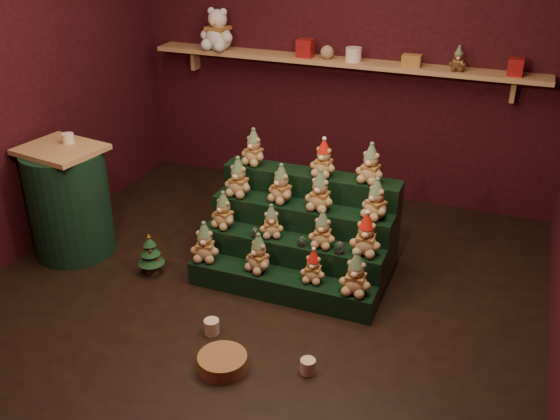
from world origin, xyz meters
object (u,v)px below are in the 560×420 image
at_px(white_bear, 218,24).
at_px(brown_bear, 458,59).
at_px(snow_globe_a, 255,232).
at_px(mug_right, 308,366).
at_px(snow_globe_c, 340,247).
at_px(side_table, 69,201).
at_px(riser_tier_front, 280,286).
at_px(snow_globe_b, 302,241).
at_px(mini_christmas_tree, 151,254).
at_px(mug_left, 212,327).
at_px(wicker_basket, 223,362).

bearing_deg(white_bear, brown_bear, 7.11).
relative_size(snow_globe_a, white_bear, 0.16).
bearing_deg(mug_right, snow_globe_c, 94.75).
bearing_deg(side_table, snow_globe_a, 14.80).
height_order(riser_tier_front, mug_right, riser_tier_front).
bearing_deg(riser_tier_front, snow_globe_b, 56.98).
height_order(mug_right, white_bear, white_bear).
distance_m(snow_globe_b, mug_right, 1.00).
relative_size(mini_christmas_tree, mug_left, 3.39).
bearing_deg(riser_tier_front, snow_globe_a, 148.92).
bearing_deg(mug_right, snow_globe_b, 112.33).
distance_m(riser_tier_front, snow_globe_b, 0.36).
bearing_deg(snow_globe_b, snow_globe_c, 0.00).
bearing_deg(mini_christmas_tree, riser_tier_front, 3.86).
distance_m(wicker_basket, brown_bear, 3.15).
height_order(snow_globe_a, mini_christmas_tree, snow_globe_a).
distance_m(snow_globe_c, mini_christmas_tree, 1.47).
bearing_deg(white_bear, riser_tier_front, -46.40).
height_order(riser_tier_front, side_table, side_table).
bearing_deg(mug_left, wicker_basket, -52.48).
height_order(snow_globe_a, mug_left, snow_globe_a).
height_order(mug_left, brown_bear, brown_bear).
distance_m(side_table, mug_right, 2.41).
distance_m(snow_globe_b, white_bear, 2.49).
bearing_deg(mini_christmas_tree, snow_globe_a, 16.52).
relative_size(wicker_basket, white_bear, 0.64).
height_order(snow_globe_b, mini_christmas_tree, snow_globe_b).
distance_m(snow_globe_b, snow_globe_c, 0.28).
height_order(side_table, brown_bear, brown_bear).
height_order(riser_tier_front, snow_globe_a, snow_globe_a).
relative_size(snow_globe_a, brown_bear, 0.38).
bearing_deg(mini_christmas_tree, mug_left, -32.91).
bearing_deg(riser_tier_front, mug_left, -115.00).
relative_size(side_table, mini_christmas_tree, 2.62).
height_order(snow_globe_b, mug_right, snow_globe_b).
xyz_separation_m(snow_globe_b, white_bear, (-1.45, 1.66, 1.16)).
xyz_separation_m(snow_globe_a, wicker_basket, (0.22, -1.02, -0.35)).
distance_m(snow_globe_c, white_bear, 2.66).
distance_m(mug_left, mug_right, 0.74).
xyz_separation_m(mug_left, mug_right, (0.73, -0.13, -0.00)).
xyz_separation_m(snow_globe_c, mini_christmas_tree, (-1.43, -0.23, -0.24)).
xyz_separation_m(mini_christmas_tree, brown_bear, (1.91, 1.89, 1.25)).
distance_m(snow_globe_b, side_table, 1.92).
relative_size(snow_globe_a, mug_left, 0.74).
height_order(mini_christmas_tree, mug_left, mini_christmas_tree).
relative_size(mini_christmas_tree, brown_bear, 1.74).
height_order(snow_globe_c, mug_left, snow_globe_c).
distance_m(mini_christmas_tree, mug_right, 1.63).
bearing_deg(snow_globe_c, snow_globe_b, 180.00).
relative_size(snow_globe_a, side_table, 0.08).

